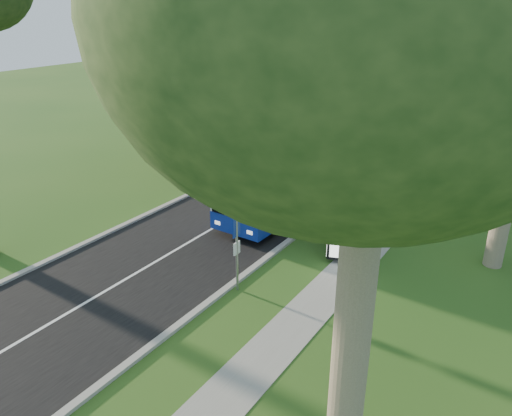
{
  "coord_description": "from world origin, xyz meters",
  "views": [
    {
      "loc": [
        9.03,
        -13.04,
        9.45
      ],
      "look_at": [
        -1.11,
        2.6,
        1.6
      ],
      "focal_mm": 35.0,
      "sensor_mm": 36.0,
      "label": 1
    }
  ],
  "objects_px": {
    "bus": "(305,169)",
    "litter_bin": "(327,214)",
    "bus_shelter": "(345,211)",
    "car_silver": "(334,106)",
    "car_white": "(301,123)",
    "bus_stop_sign": "(237,245)"
  },
  "relations": [
    {
      "from": "bus",
      "to": "car_silver",
      "type": "relative_size",
      "value": 2.3
    },
    {
      "from": "bus",
      "to": "litter_bin",
      "type": "relative_size",
      "value": 12.36
    },
    {
      "from": "litter_bin",
      "to": "car_silver",
      "type": "relative_size",
      "value": 0.19
    },
    {
      "from": "bus",
      "to": "litter_bin",
      "type": "xyz_separation_m",
      "value": [
        2.27,
        -2.03,
        -1.14
      ]
    },
    {
      "from": "bus_stop_sign",
      "to": "litter_bin",
      "type": "xyz_separation_m",
      "value": [
        0.22,
        6.79,
        -1.25
      ]
    },
    {
      "from": "litter_bin",
      "to": "car_white",
      "type": "bearing_deg",
      "value": 122.37
    },
    {
      "from": "bus_stop_sign",
      "to": "car_white",
      "type": "distance_m",
      "value": 22.11
    },
    {
      "from": "car_white",
      "to": "bus_stop_sign",
      "type": "bearing_deg",
      "value": -48.54
    },
    {
      "from": "bus",
      "to": "bus_stop_sign",
      "type": "distance_m",
      "value": 9.06
    },
    {
      "from": "bus_shelter",
      "to": "litter_bin",
      "type": "xyz_separation_m",
      "value": [
        -1.7,
        2.19,
        -1.33
      ]
    },
    {
      "from": "bus_shelter",
      "to": "car_white",
      "type": "distance_m",
      "value": 18.94
    },
    {
      "from": "bus_stop_sign",
      "to": "car_white",
      "type": "bearing_deg",
      "value": 112.06
    },
    {
      "from": "bus_shelter",
      "to": "car_white",
      "type": "xyz_separation_m",
      "value": [
        -10.35,
        15.83,
        -0.97
      ]
    },
    {
      "from": "bus_shelter",
      "to": "litter_bin",
      "type": "bearing_deg",
      "value": 108.46
    },
    {
      "from": "bus_shelter",
      "to": "car_white",
      "type": "relative_size",
      "value": 0.68
    },
    {
      "from": "bus_shelter",
      "to": "car_silver",
      "type": "distance_m",
      "value": 25.4
    },
    {
      "from": "bus",
      "to": "bus_stop_sign",
      "type": "bearing_deg",
      "value": -75.08
    },
    {
      "from": "bus",
      "to": "car_white",
      "type": "xyz_separation_m",
      "value": [
        -6.37,
        11.6,
        -0.78
      ]
    },
    {
      "from": "bus_shelter",
      "to": "litter_bin",
      "type": "relative_size",
      "value": 3.5
    },
    {
      "from": "bus_stop_sign",
      "to": "car_white",
      "type": "height_order",
      "value": "bus_stop_sign"
    },
    {
      "from": "car_white",
      "to": "bus",
      "type": "bearing_deg",
      "value": -42.17
    },
    {
      "from": "bus",
      "to": "litter_bin",
      "type": "distance_m",
      "value": 3.26
    }
  ]
}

